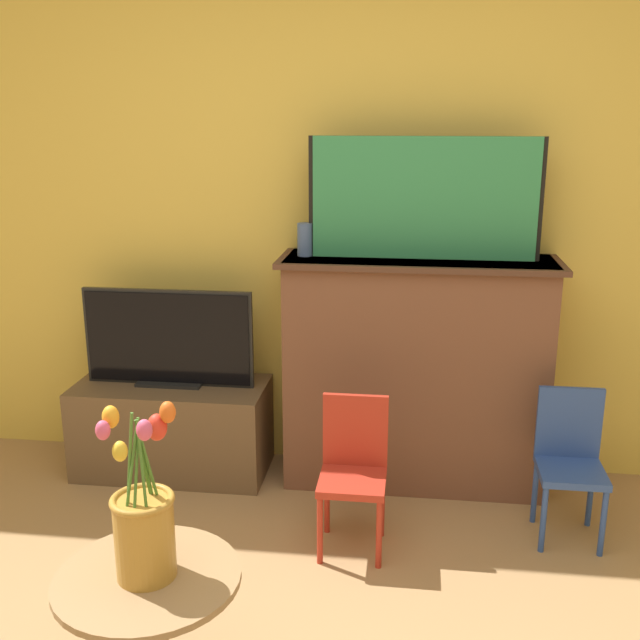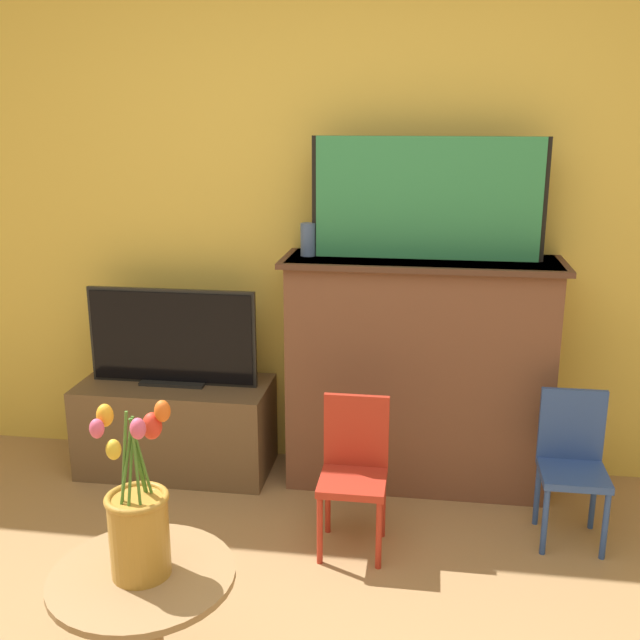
% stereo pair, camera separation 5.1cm
% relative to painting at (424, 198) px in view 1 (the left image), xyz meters
% --- Properties ---
extents(wall_back, '(8.00, 0.06, 2.70)m').
position_rel_painting_xyz_m(wall_back, '(-0.33, 0.21, -0.01)').
color(wall_back, '#EAC651').
rests_on(wall_back, ground).
extents(fireplace_mantel, '(1.26, 0.41, 1.09)m').
position_rel_painting_xyz_m(fireplace_mantel, '(-0.01, -0.01, -0.80)').
color(fireplace_mantel, brown).
rests_on(fireplace_mantel, ground).
extents(painting, '(1.02, 0.03, 0.53)m').
position_rel_painting_xyz_m(painting, '(0.00, 0.00, 0.00)').
color(painting, black).
rests_on(painting, fireplace_mantel).
extents(mantel_candle, '(0.07, 0.07, 0.15)m').
position_rel_painting_xyz_m(mantel_candle, '(-0.53, -0.01, -0.19)').
color(mantel_candle, '#4C6699').
rests_on(mantel_candle, fireplace_mantel).
extents(tv_stand, '(0.93, 0.43, 0.45)m').
position_rel_painting_xyz_m(tv_stand, '(-1.19, -0.06, -1.13)').
color(tv_stand, brown).
rests_on(tv_stand, ground).
extents(tv_monitor, '(0.82, 0.12, 0.47)m').
position_rel_painting_xyz_m(tv_monitor, '(-1.19, -0.05, -0.68)').
color(tv_monitor, black).
rests_on(tv_monitor, tv_stand).
extents(chair_red, '(0.27, 0.27, 0.63)m').
position_rel_painting_xyz_m(chair_red, '(-0.25, -0.60, -1.01)').
color(chair_red, '#B22D1E').
rests_on(chair_red, ground).
extents(chair_blue, '(0.27, 0.27, 0.63)m').
position_rel_painting_xyz_m(chair_blue, '(0.63, -0.40, -1.01)').
color(chair_blue, '#2D4C99').
rests_on(chair_blue, ground).
extents(side_table, '(0.51, 0.51, 0.51)m').
position_rel_painting_xyz_m(side_table, '(-0.72, -1.64, -1.02)').
color(side_table, '#99754C').
rests_on(side_table, ground).
extents(vase_tulips, '(0.17, 0.21, 0.50)m').
position_rel_painting_xyz_m(vase_tulips, '(-0.72, -1.64, -0.68)').
color(vase_tulips, '#B78433').
rests_on(vase_tulips, side_table).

